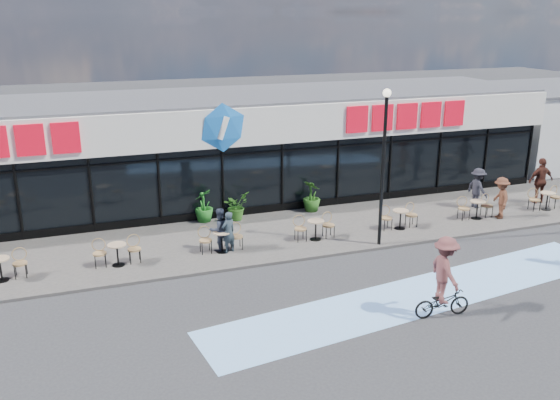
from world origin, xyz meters
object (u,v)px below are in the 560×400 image
at_px(patron_left, 228,232).
at_px(patron_right, 219,229).
at_px(potted_plant_left, 236,206).
at_px(cyclist_a, 444,281).
at_px(potted_plant_right, 312,196).
at_px(pedestrian_a, 501,198).
at_px(lamp_post, 384,155).
at_px(potted_plant_mid, 204,206).
at_px(pedestrian_b, 478,188).
at_px(pedestrian_c, 541,181).

distance_m(patron_left, patron_right, 0.37).
xyz_separation_m(potted_plant_left, cyclist_a, (3.30, -9.35, 0.42)).
height_order(potted_plant_right, patron_right, patron_right).
xyz_separation_m(potted_plant_left, patron_left, (-1.14, -3.21, 0.17)).
distance_m(potted_plant_left, potted_plant_right, 3.24).
bearing_deg(pedestrian_a, cyclist_a, -30.34).
distance_m(lamp_post, potted_plant_mid, 7.44).
height_order(lamp_post, potted_plant_right, lamp_post).
distance_m(potted_plant_right, pedestrian_a, 7.55).
bearing_deg(pedestrian_a, potted_plant_left, -90.59).
relative_size(patron_right, pedestrian_a, 0.91).
bearing_deg(pedestrian_a, lamp_post, -63.32).
bearing_deg(potted_plant_right, patron_right, -147.72).
distance_m(potted_plant_mid, pedestrian_a, 11.81).
distance_m(lamp_post, pedestrian_a, 6.44).
xyz_separation_m(potted_plant_mid, patron_left, (0.12, -3.40, 0.08)).
bearing_deg(potted_plant_left, pedestrian_b, -10.60).
height_order(potted_plant_left, patron_left, patron_left).
bearing_deg(pedestrian_b, lamp_post, 107.53).
xyz_separation_m(patron_left, patron_right, (-0.25, 0.27, 0.03)).
xyz_separation_m(patron_left, pedestrian_b, (11.15, 1.33, 0.12)).
relative_size(lamp_post, potted_plant_mid, 4.25).
distance_m(patron_left, cyclist_a, 7.58).
xyz_separation_m(lamp_post, patron_right, (-5.50, 1.32, -2.48)).
bearing_deg(lamp_post, pedestrian_a, 8.87).
relative_size(lamp_post, pedestrian_a, 3.26).
xyz_separation_m(potted_plant_right, patron_right, (-4.62, -2.92, 0.12)).
height_order(potted_plant_left, patron_right, patron_right).
relative_size(potted_plant_left, potted_plant_right, 0.86).
bearing_deg(pedestrian_b, potted_plant_right, 70.21).
bearing_deg(cyclist_a, patron_left, 125.80).
relative_size(patron_left, pedestrian_c, 0.74).
bearing_deg(cyclist_a, pedestrian_c, 36.37).
bearing_deg(lamp_post, potted_plant_left, 134.05).
xyz_separation_m(lamp_post, potted_plant_right, (-0.88, 4.24, -2.60)).
bearing_deg(pedestrian_c, cyclist_a, 40.62).
bearing_deg(patron_left, pedestrian_b, 163.07).
bearing_deg(cyclist_a, lamp_post, 80.88).
bearing_deg(pedestrian_c, lamp_post, 17.16).
bearing_deg(pedestrian_c, patron_left, 8.24).
height_order(potted_plant_right, pedestrian_b, pedestrian_b).
bearing_deg(patron_right, pedestrian_b, 173.51).
relative_size(potted_plant_mid, pedestrian_a, 0.77).
height_order(patron_left, cyclist_a, cyclist_a).
height_order(potted_plant_right, pedestrian_a, pedestrian_a).
xyz_separation_m(lamp_post, pedestrian_b, (5.90, 2.38, -2.39)).
bearing_deg(patron_left, pedestrian_a, 155.61).
xyz_separation_m(pedestrian_a, cyclist_a, (-6.72, -6.02, 0.13)).
relative_size(potted_plant_right, pedestrian_b, 0.76).
relative_size(potted_plant_mid, patron_left, 0.88).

